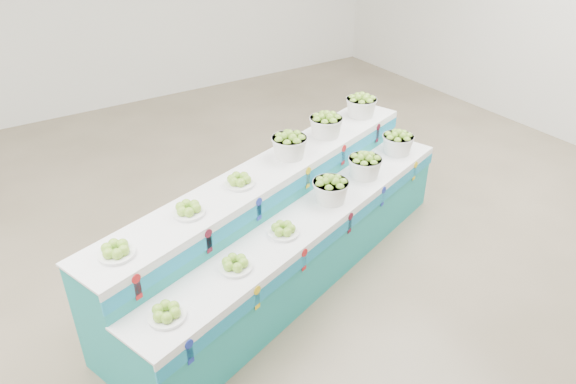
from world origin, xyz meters
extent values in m
plane|color=brown|center=(0.00, 0.00, 0.00)|extent=(10.00, 10.00, 0.00)
cylinder|color=white|center=(-1.35, -0.82, 0.77)|extent=(0.33, 0.33, 0.10)
cylinder|color=white|center=(-0.71, -0.61, 0.77)|extent=(0.33, 0.33, 0.10)
cylinder|color=white|center=(-0.16, -0.43, 0.77)|extent=(0.33, 0.33, 0.10)
cylinder|color=white|center=(-1.50, -0.36, 1.07)|extent=(0.33, 0.33, 0.10)
cylinder|color=white|center=(-0.86, -0.15, 1.07)|extent=(0.33, 0.33, 0.10)
cylinder|color=white|center=(-0.31, 0.03, 1.07)|extent=(0.33, 0.33, 0.10)
camera|label=1|loc=(-2.12, -3.52, 3.33)|focal=33.51mm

